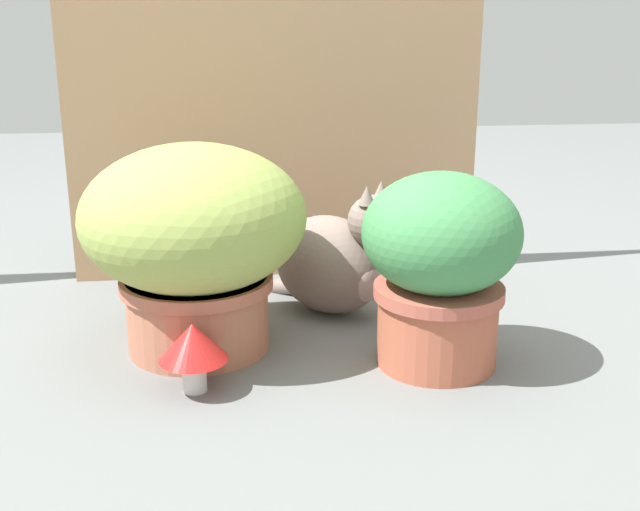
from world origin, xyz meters
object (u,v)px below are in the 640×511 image
(leafy_planter, at_px, (440,262))
(grass_planter, at_px, (194,236))
(cat, at_px, (336,261))
(mushroom_ornament_red, at_px, (193,345))

(leafy_planter, bearing_deg, grass_planter, 164.73)
(grass_planter, height_order, cat, grass_planter)
(grass_planter, height_order, leafy_planter, grass_planter)
(grass_planter, bearing_deg, leafy_planter, -15.27)
(grass_planter, relative_size, cat, 1.32)
(mushroom_ornament_red, bearing_deg, cat, 49.54)
(grass_planter, distance_m, cat, 0.35)
(leafy_planter, distance_m, mushroom_ornament_red, 0.47)
(cat, bearing_deg, leafy_planter, -60.97)
(mushroom_ornament_red, bearing_deg, grass_planter, 89.31)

